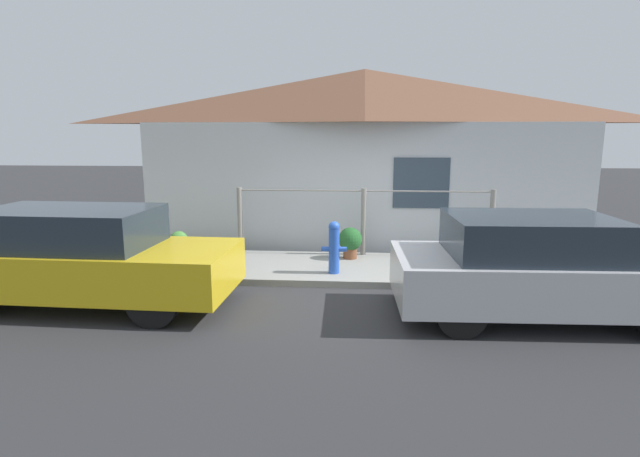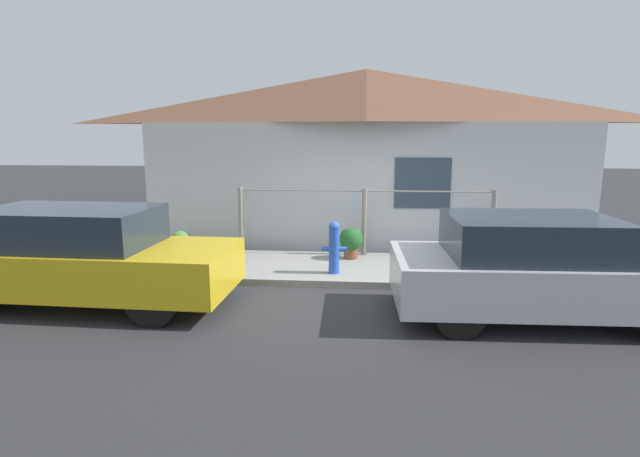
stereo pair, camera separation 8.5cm
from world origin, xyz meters
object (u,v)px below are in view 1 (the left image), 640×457
(car_left, at_px, (79,257))
(fire_hydrant, at_px, (334,246))
(potted_plant_by_fence, at_px, (179,242))
(potted_plant_near_hydrant, at_px, (350,241))
(car_right, at_px, (536,268))

(car_left, bearing_deg, fire_hydrant, 25.54)
(car_left, bearing_deg, potted_plant_by_fence, 82.10)
(fire_hydrant, height_order, potted_plant_by_fence, fire_hydrant)
(fire_hydrant, height_order, potted_plant_near_hydrant, fire_hydrant)
(fire_hydrant, bearing_deg, potted_plant_near_hydrant, 76.15)
(car_right, height_order, potted_plant_by_fence, car_right)
(car_right, relative_size, potted_plant_by_fence, 8.35)
(fire_hydrant, xyz_separation_m, potted_plant_near_hydrant, (0.25, 1.02, -0.13))
(fire_hydrant, relative_size, potted_plant_near_hydrant, 1.50)
(car_left, bearing_deg, potted_plant_near_hydrant, 36.09)
(car_left, relative_size, car_right, 1.13)
(car_right, distance_m, potted_plant_by_fence, 6.38)
(potted_plant_by_fence, bearing_deg, potted_plant_near_hydrant, -1.49)
(car_right, bearing_deg, potted_plant_by_fence, 153.73)
(car_right, height_order, fire_hydrant, car_right)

